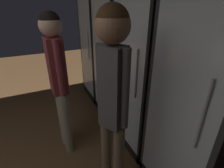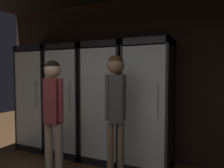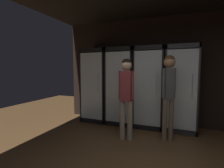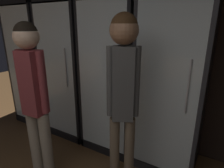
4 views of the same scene
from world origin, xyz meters
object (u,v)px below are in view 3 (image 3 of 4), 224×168
object	(u,v)px
cooler_far_left	(97,86)
shopper_near	(126,90)
cooler_center	(149,88)
cooler_left	(122,87)
cooler_right	(181,89)
shopper_far	(169,85)

from	to	relation	value
cooler_far_left	shopper_near	world-z (taller)	cooler_far_left
cooler_far_left	shopper_near	bearing A→B (deg)	-41.37
cooler_center	shopper_near	world-z (taller)	cooler_center
cooler_left	cooler_far_left	bearing A→B (deg)	-179.82
cooler_right	shopper_far	size ratio (longest dim) A/B	1.16
cooler_far_left	shopper_far	distance (m)	2.12
cooler_far_left	cooler_center	size ratio (longest dim) A/B	1.00
cooler_right	cooler_center	bearing A→B (deg)	179.84
cooler_left	shopper_far	distance (m)	1.46
cooler_far_left	cooler_right	distance (m)	2.22
cooler_right	shopper_near	world-z (taller)	cooler_right
cooler_right	shopper_far	xyz separation A→B (m)	(-0.24, -0.75, 0.17)
shopper_near	shopper_far	world-z (taller)	shopper_far
cooler_center	cooler_far_left	bearing A→B (deg)	-179.95
cooler_left	shopper_near	size ratio (longest dim) A/B	1.20
cooler_far_left	shopper_near	size ratio (longest dim) A/B	1.20
shopper_far	cooler_far_left	bearing A→B (deg)	159.06
shopper_near	shopper_far	distance (m)	0.86
cooler_left	shopper_near	bearing A→B (deg)	-67.38
cooler_left	cooler_center	size ratio (longest dim) A/B	1.00
cooler_right	shopper_near	bearing A→B (deg)	-135.55
shopper_near	shopper_far	size ratio (longest dim) A/B	0.96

